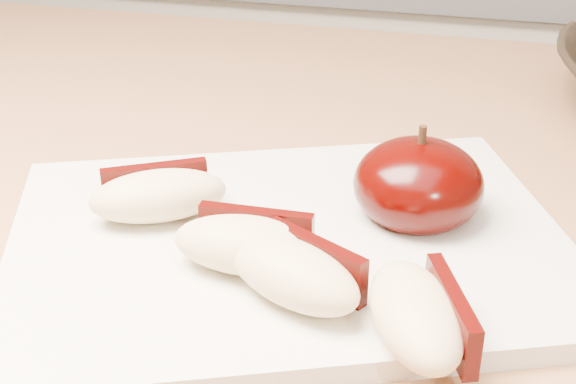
# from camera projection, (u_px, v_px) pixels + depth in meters

# --- Properties ---
(back_cabinet) EXTENTS (2.40, 0.62, 0.94)m
(back_cabinet) POSITION_uv_depth(u_px,v_px,m) (370.00, 219.00, 1.31)
(back_cabinet) COLOR silver
(back_cabinet) RESTS_ON ground
(cutting_board) EXTENTS (0.34, 0.30, 0.01)m
(cutting_board) POSITION_uv_depth(u_px,v_px,m) (288.00, 244.00, 0.42)
(cutting_board) COLOR silver
(cutting_board) RESTS_ON island_counter
(apple_half) EXTENTS (0.09, 0.09, 0.06)m
(apple_half) POSITION_uv_depth(u_px,v_px,m) (418.00, 185.00, 0.43)
(apple_half) COLOR black
(apple_half) RESTS_ON cutting_board
(apple_wedge_a) EXTENTS (0.08, 0.07, 0.03)m
(apple_wedge_a) POSITION_uv_depth(u_px,v_px,m) (158.00, 194.00, 0.43)
(apple_wedge_a) COLOR #DAC08A
(apple_wedge_a) RESTS_ON cutting_board
(apple_wedge_b) EXTENTS (0.07, 0.04, 0.03)m
(apple_wedge_b) POSITION_uv_depth(u_px,v_px,m) (249.00, 243.00, 0.38)
(apple_wedge_b) COLOR #DAC08A
(apple_wedge_b) RESTS_ON cutting_board
(apple_wedge_c) EXTENTS (0.08, 0.07, 0.03)m
(apple_wedge_c) POSITION_uv_depth(u_px,v_px,m) (295.00, 272.00, 0.36)
(apple_wedge_c) COLOR #DAC08A
(apple_wedge_c) RESTS_ON cutting_board
(apple_wedge_d) EXTENTS (0.06, 0.08, 0.03)m
(apple_wedge_d) POSITION_uv_depth(u_px,v_px,m) (420.00, 315.00, 0.33)
(apple_wedge_d) COLOR #DAC08A
(apple_wedge_d) RESTS_ON cutting_board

